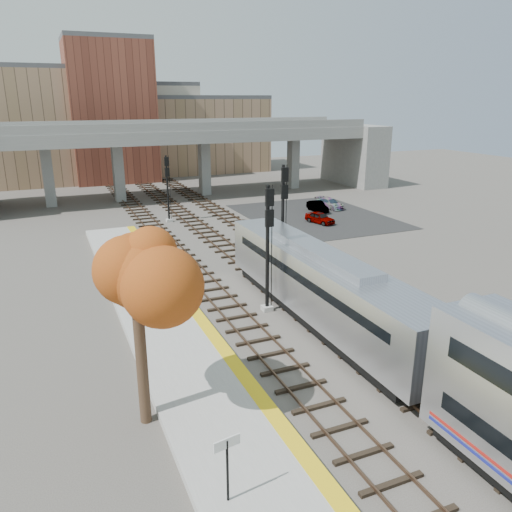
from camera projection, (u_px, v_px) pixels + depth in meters
name	position (u px, v px, depth m)	size (l,w,h in m)	color
ground	(350.00, 363.00, 24.09)	(160.00, 160.00, 0.00)	#47423D
platform	(207.00, 394.00, 21.31)	(4.50, 60.00, 0.35)	#9E9E99
yellow_strip	(248.00, 381.00, 21.97)	(0.70, 60.00, 0.01)	yellow
tracks	(263.00, 277.00, 35.36)	(10.70, 95.00, 0.25)	black
overpass	(188.00, 150.00, 63.58)	(54.00, 12.00, 9.50)	slate
buildings_far	(129.00, 126.00, 80.47)	(43.00, 21.00, 20.60)	#9F795C
parking_lot	(315.00, 216.00, 53.85)	(14.00, 18.00, 0.04)	black
locomotive	(321.00, 284.00, 27.90)	(3.02, 19.05, 4.10)	#A8AAB2
signal_mast_near	(268.00, 249.00, 28.85)	(0.60, 0.64, 7.61)	#9E9E99
signal_mast_mid	(283.00, 218.00, 35.93)	(0.60, 0.64, 7.78)	#9E9E99
signal_mast_far	(168.00, 190.00, 50.43)	(0.60, 0.64, 6.78)	#9E9E99
station_sign	(227.00, 456.00, 14.97)	(0.89, 0.21, 2.27)	black
tree	(135.00, 272.00, 17.91)	(3.60, 3.60, 8.48)	#382619
car_a	(320.00, 218.00, 50.61)	(1.35, 3.37, 1.15)	#99999E
car_b	(317.00, 207.00, 55.69)	(1.25, 3.58, 1.18)	#99999E
car_c	(330.00, 203.00, 57.46)	(1.58, 3.88, 1.13)	#99999E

